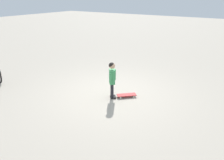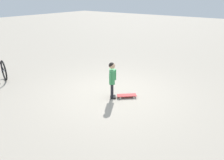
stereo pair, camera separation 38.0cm
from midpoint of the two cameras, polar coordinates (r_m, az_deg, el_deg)
name	(u,v)px [view 1 (the left image)]	position (r m, az deg, el deg)	size (l,w,h in m)	color
ground_plane	(112,94)	(6.54, -1.66, -3.62)	(50.00, 50.00, 0.00)	#9E9384
child_person	(112,76)	(6.03, -1.79, 0.92)	(0.40, 0.27, 1.06)	black
skateboard	(127,95)	(6.32, 2.10, -3.97)	(0.52, 0.53, 0.07)	#B22D2D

